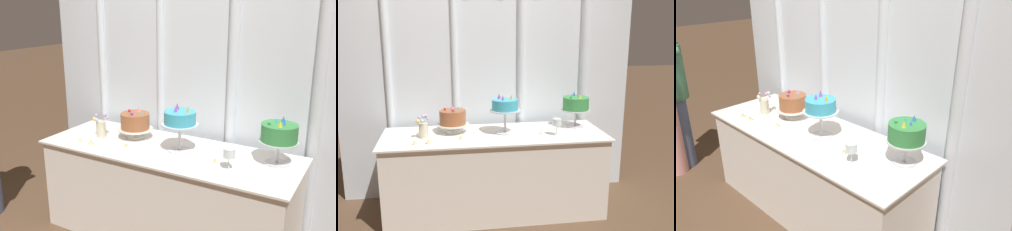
# 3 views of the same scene
# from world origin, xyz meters

# --- Properties ---
(draped_curtain) EXTENTS (2.96, 0.16, 2.48)m
(draped_curtain) POSITION_xyz_m (0.03, 0.57, 1.31)
(draped_curtain) COLOR silver
(draped_curtain) RESTS_ON ground_plane
(cake_table) EXTENTS (2.04, 0.73, 0.77)m
(cake_table) POSITION_xyz_m (0.00, 0.10, 0.39)
(cake_table) COLOR white
(cake_table) RESTS_ON ground_plane
(cake_display_leftmost) EXTENTS (0.30, 0.30, 0.26)m
(cake_display_leftmost) POSITION_xyz_m (-0.37, 0.20, 0.90)
(cake_display_leftmost) COLOR silver
(cake_display_leftmost) RESTS_ON cake_table
(cake_display_center) EXTENTS (0.28, 0.28, 0.36)m
(cake_display_center) POSITION_xyz_m (0.10, 0.11, 1.02)
(cake_display_center) COLOR silver
(cake_display_center) RESTS_ON cake_table
(cake_display_rightmost) EXTENTS (0.27, 0.27, 0.34)m
(cake_display_rightmost) POSITION_xyz_m (0.81, 0.23, 0.99)
(cake_display_rightmost) COLOR silver
(cake_display_rightmost) RESTS_ON cake_table
(wine_glass) EXTENTS (0.08, 0.08, 0.15)m
(wine_glass) POSITION_xyz_m (0.55, -0.03, 0.89)
(wine_glass) COLOR silver
(wine_glass) RESTS_ON cake_table
(flower_vase) EXTENTS (0.12, 0.13, 0.21)m
(flower_vase) POSITION_xyz_m (-0.64, 0.08, 0.86)
(flower_vase) COLOR beige
(flower_vase) RESTS_ON cake_table
(tealight_far_left) EXTENTS (0.04, 0.04, 0.03)m
(tealight_far_left) POSITION_xyz_m (-0.70, -0.11, 0.78)
(tealight_far_left) COLOR beige
(tealight_far_left) RESTS_ON cake_table
(tealight_near_left) EXTENTS (0.05, 0.05, 0.03)m
(tealight_near_left) POSITION_xyz_m (-0.59, -0.11, 0.78)
(tealight_near_left) COLOR beige
(tealight_near_left) RESTS_ON cake_table
(tealight_near_right) EXTENTS (0.04, 0.04, 0.03)m
(tealight_near_right) POSITION_xyz_m (-0.31, -0.02, 0.78)
(tealight_near_right) COLOR beige
(tealight_near_right) RESTS_ON cake_table
(tealight_far_right) EXTENTS (0.04, 0.04, 0.03)m
(tealight_far_right) POSITION_xyz_m (0.42, 0.03, 0.78)
(tealight_far_right) COLOR beige
(tealight_far_right) RESTS_ON cake_table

